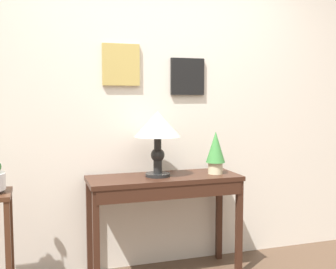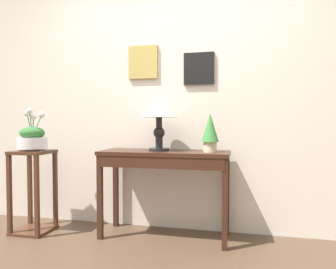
{
  "view_description": "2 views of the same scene",
  "coord_description": "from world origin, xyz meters",
  "views": [
    {
      "loc": [
        -0.92,
        -1.73,
        1.4
      ],
      "look_at": [
        0.05,
        1.28,
        1.12
      ],
      "focal_mm": 44.03,
      "sensor_mm": 36.0,
      "label": 1
    },
    {
      "loc": [
        0.69,
        -1.51,
        1.05
      ],
      "look_at": [
        0.04,
        1.28,
        0.95
      ],
      "focal_mm": 33.62,
      "sensor_mm": 36.0,
      "label": 2
    }
  ],
  "objects": [
    {
      "name": "potted_plant_on_console",
      "position": [
        0.43,
        1.23,
        0.98
      ],
      "size": [
        0.15,
        0.15,
        0.34
      ],
      "color": "beige",
      "rests_on": "console_table"
    },
    {
      "name": "planter_bowl_wide",
      "position": [
        -1.25,
        1.11,
        0.91
      ],
      "size": [
        0.27,
        0.27,
        0.41
      ],
      "color": "silver",
      "rests_on": "pedestal_stand_left"
    },
    {
      "name": "back_wall_with_art",
      "position": [
        -0.0,
        1.57,
        1.4
      ],
      "size": [
        9.0,
        0.13,
        2.8
      ],
      "color": "beige",
      "rests_on": "ground"
    },
    {
      "name": "console_table",
      "position": [
        0.01,
        1.24,
        0.68
      ],
      "size": [
        1.17,
        0.43,
        0.8
      ],
      "color": "#381E14",
      "rests_on": "ground"
    },
    {
      "name": "pedestal_stand_left",
      "position": [
        -1.25,
        1.11,
        0.39
      ],
      "size": [
        0.34,
        0.34,
        0.79
      ],
      "color": "#472819",
      "rests_on": "ground"
    },
    {
      "name": "table_lamp",
      "position": [
        -0.04,
        1.26,
        1.17
      ],
      "size": [
        0.35,
        0.35,
        0.5
      ],
      "color": "black",
      "rests_on": "console_table"
    }
  ]
}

